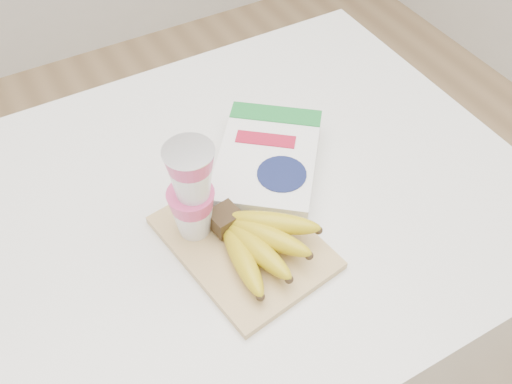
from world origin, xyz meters
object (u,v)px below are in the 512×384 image
cutting_board (243,242)px  yogurt_stack (191,190)px  bananas (257,240)px  cereal_box (268,162)px  table (202,344)px

cutting_board → yogurt_stack: yogurt_stack is taller
bananas → cereal_box: bearing=54.6°
table → cutting_board: 0.50m
bananas → cereal_box: bananas is taller
table → cereal_box: cereal_box is taller
table → cutting_board: bearing=-57.9°
yogurt_stack → cutting_board: bearing=-44.6°
yogurt_stack → cereal_box: 0.21m
table → yogurt_stack: yogurt_stack is taller
table → bananas: bananas is taller
table → cereal_box: size_ratio=4.13×
bananas → yogurt_stack: bearing=128.2°
cutting_board → bananas: (0.01, -0.03, 0.03)m
cutting_board → cereal_box: size_ratio=0.92×
cutting_board → cereal_box: cereal_box is taller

